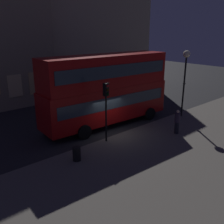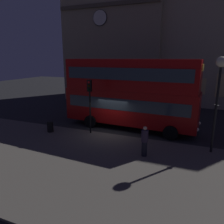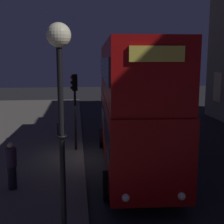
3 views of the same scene
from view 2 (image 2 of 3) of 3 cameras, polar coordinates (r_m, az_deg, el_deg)
ground_plane at (r=17.06m, az=-0.36°, el=-5.39°), size 80.00×80.00×0.00m
sidewalk_slab at (r=12.59m, az=-10.08°, el=-12.72°), size 44.00×9.66×0.12m
building_with_clock at (r=31.58m, az=1.70°, el=16.65°), size 12.91×8.42×14.16m
double_decker_bus at (r=17.48m, az=4.72°, el=5.56°), size 10.92×3.36×5.60m
traffic_light_near_kerb at (r=15.93m, az=-5.91°, el=4.37°), size 0.36×0.38×4.04m
street_lamp at (r=13.66m, az=26.49°, el=7.78°), size 0.59×0.59×5.66m
pedestrian at (r=12.71m, az=8.58°, el=-7.57°), size 0.40×0.40×1.80m
litter_bin at (r=17.40m, az=-15.99°, el=-3.70°), size 0.47×0.47×0.84m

